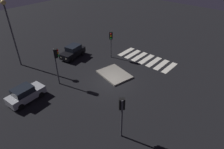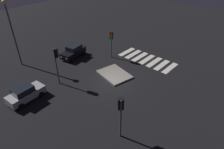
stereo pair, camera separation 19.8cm
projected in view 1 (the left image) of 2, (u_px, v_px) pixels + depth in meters
name	position (u px, v px, depth m)	size (l,w,h in m)	color
ground_plane	(112.00, 82.00, 22.42)	(80.00, 80.00, 0.00)	black
traffic_island	(114.00, 74.00, 23.60)	(4.29, 3.58, 0.18)	gray
car_black	(73.00, 52.00, 27.09)	(2.29, 3.94, 1.64)	black
car_silver	(25.00, 94.00, 19.34)	(1.95, 3.76, 1.60)	#9EA0A5
traffic_light_west	(122.00, 108.00, 14.63)	(0.53, 0.54, 3.74)	#47474C
traffic_light_north	(56.00, 58.00, 20.41)	(0.54, 0.54, 4.27)	#47474C
traffic_light_east	(111.00, 38.00, 25.82)	(0.54, 0.53, 3.72)	#47474C
street_lamp	(9.00, 23.00, 22.70)	(0.56, 0.56, 8.10)	#47474C
crosswalk_near	(146.00, 59.00, 26.92)	(7.60, 3.20, 0.02)	silver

